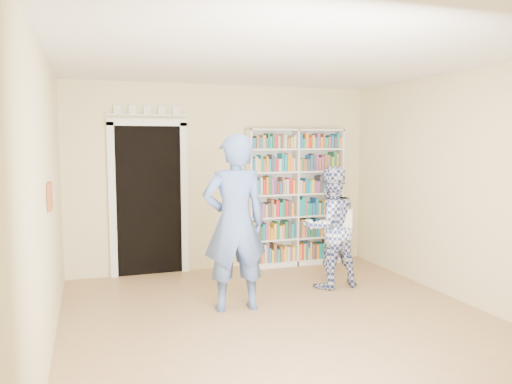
% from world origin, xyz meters
% --- Properties ---
extents(floor, '(5.00, 5.00, 0.00)m').
position_xyz_m(floor, '(0.00, 0.00, 0.00)').
color(floor, '#A2734E').
rests_on(floor, ground).
extents(ceiling, '(5.00, 5.00, 0.00)m').
position_xyz_m(ceiling, '(0.00, 0.00, 2.70)').
color(ceiling, white).
rests_on(ceiling, wall_back).
extents(wall_back, '(4.50, 0.00, 4.50)m').
position_xyz_m(wall_back, '(0.00, 2.50, 1.35)').
color(wall_back, beige).
rests_on(wall_back, floor).
extents(wall_left, '(0.00, 5.00, 5.00)m').
position_xyz_m(wall_left, '(-2.25, 0.00, 1.35)').
color(wall_left, beige).
rests_on(wall_left, floor).
extents(wall_right, '(0.00, 5.00, 5.00)m').
position_xyz_m(wall_right, '(2.25, 0.00, 1.35)').
color(wall_right, beige).
rests_on(wall_right, floor).
extents(bookshelf, '(1.50, 0.28, 2.07)m').
position_xyz_m(bookshelf, '(1.07, 2.34, 1.04)').
color(bookshelf, white).
rests_on(bookshelf, floor).
extents(doorway, '(1.10, 0.08, 2.43)m').
position_xyz_m(doorway, '(-1.10, 2.48, 1.18)').
color(doorway, black).
rests_on(doorway, floor).
extents(wall_art, '(0.03, 0.25, 0.25)m').
position_xyz_m(wall_art, '(-2.23, 0.20, 1.40)').
color(wall_art, brown).
rests_on(wall_art, wall_left).
extents(man_blue, '(0.74, 0.51, 1.97)m').
position_xyz_m(man_blue, '(-0.37, 0.67, 0.99)').
color(man_blue, '#5271B7').
rests_on(man_blue, floor).
extents(man_plaid, '(0.80, 0.64, 1.57)m').
position_xyz_m(man_plaid, '(1.04, 1.11, 0.78)').
color(man_plaid, navy).
rests_on(man_plaid, floor).
extents(paper_sheet, '(0.19, 0.04, 0.27)m').
position_xyz_m(paper_sheet, '(1.16, 0.90, 0.90)').
color(paper_sheet, white).
rests_on(paper_sheet, man_plaid).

